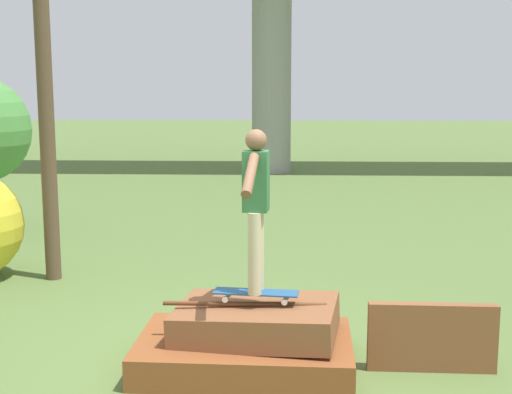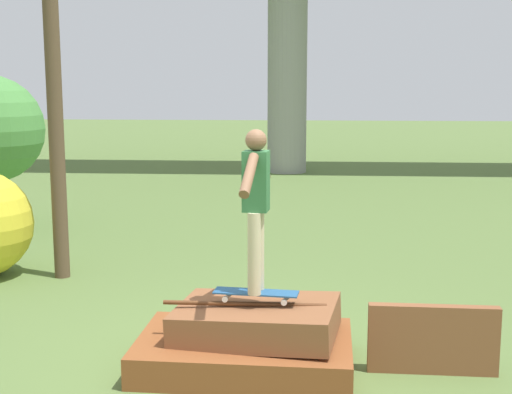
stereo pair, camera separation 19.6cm
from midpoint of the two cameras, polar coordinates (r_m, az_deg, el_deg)
ground_plane at (r=6.73m, az=-0.06°, el=-13.43°), size 80.00×80.00×0.00m
scrap_pile at (r=6.65m, az=0.29°, el=-11.40°), size 1.99×1.34×0.62m
scrap_plank_loose at (r=6.70m, az=14.80°, el=-10.97°), size 1.16×0.14×0.63m
skateboard at (r=6.52m, az=0.87°, el=-7.69°), size 0.79×0.28×0.09m
skater at (r=6.32m, az=0.89°, el=-0.25°), size 0.24×1.16×1.47m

